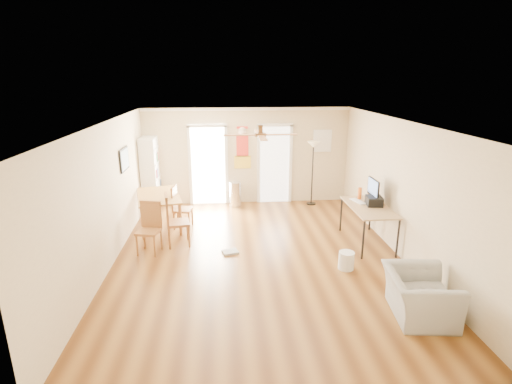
{
  "coord_description": "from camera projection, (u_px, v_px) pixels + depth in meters",
  "views": [
    {
      "loc": [
        -0.63,
        -6.88,
        3.38
      ],
      "look_at": [
        0.0,
        0.6,
        1.15
      ],
      "focal_mm": 27.38,
      "sensor_mm": 36.0,
      "label": 1
    }
  ],
  "objects": [
    {
      "name": "orange_bottle",
      "position": [
        360.0,
        193.0,
        8.47
      ],
      "size": [
        0.1,
        0.1,
        0.25
      ],
      "primitive_type": "cylinder",
      "rotation": [
        0.0,
        0.0,
        -0.26
      ],
      "color": "orange",
      "rests_on": "computer_desk"
    },
    {
      "name": "ac_grille",
      "position": [
        322.0,
        141.0,
        10.58
      ],
      "size": [
        0.5,
        0.04,
        0.6
      ],
      "primitive_type": "cube",
      "color": "white",
      "rests_on": "wall_back"
    },
    {
      "name": "wall_right",
      "position": [
        402.0,
        190.0,
        7.44
      ],
      "size": [
        0.04,
        7.0,
        2.6
      ],
      "primitive_type": null,
      "color": "beige",
      "rests_on": "floor"
    },
    {
      "name": "dining_chair_near",
      "position": [
        148.0,
        229.0,
        7.66
      ],
      "size": [
        0.5,
        0.5,
        1.02
      ],
      "primitive_type": null,
      "rotation": [
        0.0,
        0.0,
        -0.21
      ],
      "color": "olive",
      "rests_on": "floor"
    },
    {
      "name": "printer",
      "position": [
        374.0,
        201.0,
        8.06
      ],
      "size": [
        0.35,
        0.4,
        0.18
      ],
      "primitive_type": "cube",
      "rotation": [
        0.0,
        0.0,
        -0.13
      ],
      "color": "black",
      "rests_on": "computer_desk"
    },
    {
      "name": "imac",
      "position": [
        373.0,
        191.0,
        8.15
      ],
      "size": [
        0.1,
        0.57,
        0.52
      ],
      "primitive_type": null,
      "rotation": [
        0.0,
        0.0,
        -0.04
      ],
      "color": "black",
      "rests_on": "computer_desk"
    },
    {
      "name": "kitchen_doorway",
      "position": [
        208.0,
        166.0,
        10.53
      ],
      "size": [
        0.9,
        0.1,
        2.1
      ],
      "primitive_type": null,
      "color": "white",
      "rests_on": "wall_back"
    },
    {
      "name": "ceiling",
      "position": [
        259.0,
        123.0,
        6.85
      ],
      "size": [
        5.5,
        7.0,
        0.0
      ],
      "primitive_type": null,
      "color": "silver",
      "rests_on": "floor"
    },
    {
      "name": "wall_front",
      "position": [
        290.0,
        295.0,
        3.87
      ],
      "size": [
        5.5,
        0.04,
        2.6
      ],
      "primitive_type": null,
      "color": "beige",
      "rests_on": "floor"
    },
    {
      "name": "armchair",
      "position": [
        419.0,
        295.0,
        5.65
      ],
      "size": [
        1.02,
        1.13,
        0.67
      ],
      "primitive_type": "imported",
      "rotation": [
        0.0,
        0.0,
        1.44
      ],
      "color": "#9A9A95",
      "rests_on": "floor"
    },
    {
      "name": "floor_cloth",
      "position": [
        230.0,
        252.0,
        7.77
      ],
      "size": [
        0.36,
        0.31,
        0.04
      ],
      "primitive_type": "cube",
      "rotation": [
        0.0,
        0.0,
        0.28
      ],
      "color": "#9C9D98",
      "rests_on": "floor"
    },
    {
      "name": "dining_chair_right_a",
      "position": [
        183.0,
        207.0,
        8.97
      ],
      "size": [
        0.46,
        0.46,
        0.98
      ],
      "primitive_type": null,
      "rotation": [
        0.0,
        0.0,
        1.43
      ],
      "color": "brown",
      "rests_on": "floor"
    },
    {
      "name": "crown_molding",
      "position": [
        259.0,
        125.0,
        6.86
      ],
      "size": [
        5.5,
        7.0,
        0.08
      ],
      "primitive_type": null,
      "color": "white",
      "rests_on": "wall_back"
    },
    {
      "name": "dining_chair_right_b",
      "position": [
        178.0,
        220.0,
        8.02
      ],
      "size": [
        0.52,
        0.52,
        1.1
      ],
      "primitive_type": null,
      "rotation": [
        0.0,
        0.0,
        1.74
      ],
      "color": "olive",
      "rests_on": "floor"
    },
    {
      "name": "bookshelf",
      "position": [
        151.0,
        173.0,
        10.18
      ],
      "size": [
        0.45,
        0.88,
        1.9
      ],
      "primitive_type": null,
      "rotation": [
        0.0,
        0.0,
        0.08
      ],
      "color": "silver",
      "rests_on": "floor"
    },
    {
      "name": "keyboard",
      "position": [
        358.0,
        201.0,
        8.31
      ],
      "size": [
        0.25,
        0.46,
        0.02
      ],
      "primitive_type": "cube",
      "rotation": [
        0.0,
        0.0,
        0.27
      ],
      "color": "white",
      "rests_on": "computer_desk"
    },
    {
      "name": "bathroom_doorway",
      "position": [
        274.0,
        165.0,
        10.68
      ],
      "size": [
        0.8,
        0.1,
        2.1
      ],
      "primitive_type": null,
      "color": "white",
      "rests_on": "wall_back"
    },
    {
      "name": "floor",
      "position": [
        259.0,
        257.0,
        7.59
      ],
      "size": [
        7.0,
        7.0,
        0.0
      ],
      "primitive_type": "plane",
      "color": "brown",
      "rests_on": "ground"
    },
    {
      "name": "trash_can",
      "position": [
        235.0,
        194.0,
        10.48
      ],
      "size": [
        0.36,
        0.36,
        0.68
      ],
      "primitive_type": "cylinder",
      "rotation": [
        0.0,
        0.0,
        -0.17
      ],
      "color": "silver",
      "rests_on": "floor"
    },
    {
      "name": "ceiling_fan",
      "position": [
        260.0,
        135.0,
        6.61
      ],
      "size": [
        1.24,
        1.24,
        0.2
      ],
      "primitive_type": null,
      "color": "#593819",
      "rests_on": "ceiling"
    },
    {
      "name": "torchiere_lamp",
      "position": [
        312.0,
        173.0,
        10.51
      ],
      "size": [
        0.33,
        0.33,
        1.74
      ],
      "primitive_type": null,
      "rotation": [
        0.0,
        0.0,
        -0.0
      ],
      "color": "black",
      "rests_on": "floor"
    },
    {
      "name": "wastebasket_a",
      "position": [
        346.0,
        260.0,
        7.1
      ],
      "size": [
        0.32,
        0.32,
        0.33
      ],
      "primitive_type": "cylinder",
      "rotation": [
        0.0,
        0.0,
        -0.15
      ],
      "color": "silver",
      "rests_on": "floor"
    },
    {
      "name": "dining_table",
      "position": [
        160.0,
        211.0,
        9.07
      ],
      "size": [
        1.22,
        1.69,
        0.76
      ],
      "primitive_type": null,
      "rotation": [
        0.0,
        0.0,
        0.22
      ],
      "color": "#A57535",
      "rests_on": "floor"
    },
    {
      "name": "computer_desk",
      "position": [
        367.0,
        225.0,
        8.13
      ],
      "size": [
        0.76,
        1.52,
        0.82
      ],
      "primitive_type": null,
      "color": "#A28258",
      "rests_on": "floor"
    },
    {
      "name": "framed_poster",
      "position": [
        124.0,
        159.0,
        8.22
      ],
      "size": [
        0.04,
        0.66,
        0.48
      ],
      "primitive_type": "cube",
      "color": "black",
      "rests_on": "wall_left"
    },
    {
      "name": "wall_back",
      "position": [
        247.0,
        156.0,
        10.56
      ],
      "size": [
        5.5,
        0.04,
        2.6
      ],
      "primitive_type": null,
      "color": "beige",
      "rests_on": "floor"
    },
    {
      "name": "wall_left",
      "position": [
        106.0,
        197.0,
        7.0
      ],
      "size": [
        0.04,
        7.0,
        2.6
      ],
      "primitive_type": null,
      "color": "beige",
      "rests_on": "floor"
    },
    {
      "name": "wall_decal",
      "position": [
        242.0,
        147.0,
        10.46
      ],
      "size": [
        0.46,
        0.03,
        1.1
      ],
      "primitive_type": "cube",
      "color": "red",
      "rests_on": "wall_back"
    }
  ]
}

